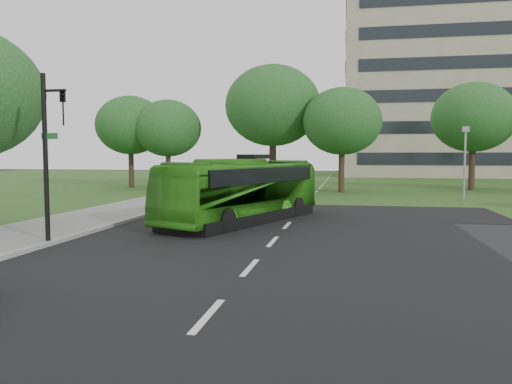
% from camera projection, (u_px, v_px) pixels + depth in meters
% --- Properties ---
extents(ground, '(160.00, 160.00, 0.00)m').
position_uv_depth(ground, '(263.00, 253.00, 15.03)').
color(ground, black).
rests_on(ground, ground).
extents(street_surfaces, '(120.00, 120.00, 0.15)m').
position_uv_depth(street_surfaces, '(309.00, 194.00, 37.41)').
color(street_surfaces, black).
rests_on(street_surfaces, ground).
extents(office_building, '(40.10, 20.10, 25.00)m').
position_uv_depth(office_building, '(489.00, 88.00, 70.87)').
color(office_building, gray).
rests_on(office_building, ground).
extents(tree_park_a, '(5.90, 5.90, 7.83)m').
position_uv_depth(tree_park_a, '(168.00, 128.00, 44.01)').
color(tree_park_a, black).
rests_on(tree_park_a, ground).
extents(tree_park_b, '(8.06, 8.06, 10.56)m').
position_uv_depth(tree_park_b, '(273.00, 106.00, 42.13)').
color(tree_park_b, black).
rests_on(tree_park_b, ground).
extents(tree_park_c, '(6.23, 6.23, 8.27)m').
position_uv_depth(tree_park_c, '(342.00, 121.00, 39.20)').
color(tree_park_c, black).
rests_on(tree_park_c, ground).
extents(tree_park_d, '(6.82, 6.82, 9.01)m').
position_uv_depth(tree_park_d, '(473.00, 117.00, 41.54)').
color(tree_park_d, black).
rests_on(tree_park_d, ground).
extents(tree_park_f, '(6.23, 6.23, 8.32)m').
position_uv_depth(tree_park_f, '(130.00, 125.00, 45.21)').
color(tree_park_f, black).
rests_on(tree_park_f, ground).
extents(bus, '(5.77, 10.21, 2.80)m').
position_uv_depth(bus, '(244.00, 190.00, 22.12)').
color(bus, '#328F19').
rests_on(bus, ground).
extents(traffic_light, '(0.91, 0.28, 5.59)m').
position_uv_depth(traffic_light, '(50.00, 145.00, 16.15)').
color(traffic_light, black).
rests_on(traffic_light, ground).
extents(camera_pole, '(0.46, 0.42, 4.82)m').
position_uv_depth(camera_pole, '(465.00, 153.00, 32.60)').
color(camera_pole, gray).
rests_on(camera_pole, ground).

